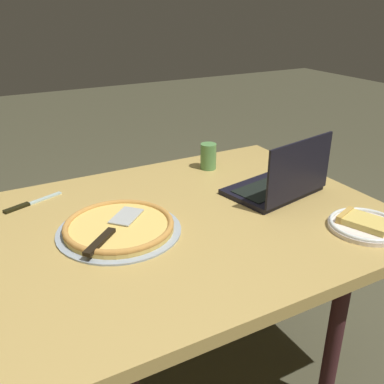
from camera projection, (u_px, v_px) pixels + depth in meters
ground_plane at (189, 374)px, 1.70m from camera, size 12.00×12.00×0.00m
dining_table at (188, 234)px, 1.44m from camera, size 1.30×1.01×0.70m
laptop at (280, 183)px, 1.55m from camera, size 0.37×0.29×0.23m
pizza_plate at (365, 225)px, 1.34m from camera, size 0.22×0.22×0.04m
pizza_tray at (119, 227)px, 1.32m from camera, size 0.38×0.38×0.04m
table_knife at (28, 204)px, 1.49m from camera, size 0.21×0.10×0.01m
drink_cup at (208, 156)px, 1.79m from camera, size 0.07×0.07×0.11m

